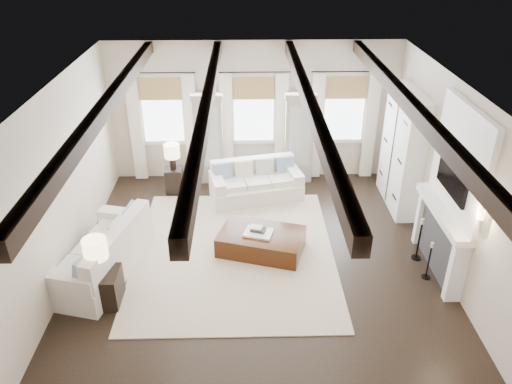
{
  "coord_description": "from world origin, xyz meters",
  "views": [
    {
      "loc": [
        -0.2,
        -7.04,
        5.44
      ],
      "look_at": [
        -0.01,
        0.79,
        1.15
      ],
      "focal_mm": 35.0,
      "sensor_mm": 36.0,
      "label": 1
    }
  ],
  "objects_px": {
    "ottoman": "(261,242)",
    "side_table_back": "(174,180)",
    "sofa_left": "(104,256)",
    "side_table_front": "(102,287)",
    "sofa_back": "(256,183)"
  },
  "relations": [
    {
      "from": "sofa_left",
      "to": "sofa_back",
      "type": "bearing_deg",
      "value": 45.13
    },
    {
      "from": "ottoman",
      "to": "side_table_front",
      "type": "xyz_separation_m",
      "value": [
        -2.58,
        -1.34,
        0.08
      ]
    },
    {
      "from": "sofa_left",
      "to": "ottoman",
      "type": "xyz_separation_m",
      "value": [
        2.73,
        0.61,
        -0.18
      ]
    },
    {
      "from": "sofa_left",
      "to": "side_table_front",
      "type": "height_order",
      "value": "sofa_left"
    },
    {
      "from": "ottoman",
      "to": "side_table_back",
      "type": "height_order",
      "value": "side_table_back"
    },
    {
      "from": "side_table_front",
      "to": "side_table_back",
      "type": "distance_m",
      "value": 3.78
    },
    {
      "from": "side_table_front",
      "to": "side_table_back",
      "type": "bearing_deg",
      "value": 79.33
    },
    {
      "from": "ottoman",
      "to": "side_table_front",
      "type": "relative_size",
      "value": 2.67
    },
    {
      "from": "sofa_back",
      "to": "sofa_left",
      "type": "height_order",
      "value": "sofa_left"
    },
    {
      "from": "sofa_left",
      "to": "ottoman",
      "type": "distance_m",
      "value": 2.8
    },
    {
      "from": "ottoman",
      "to": "side_table_front",
      "type": "bearing_deg",
      "value": -135.68
    },
    {
      "from": "side_table_front",
      "to": "side_table_back",
      "type": "height_order",
      "value": "side_table_back"
    },
    {
      "from": "sofa_left",
      "to": "side_table_front",
      "type": "distance_m",
      "value": 0.75
    },
    {
      "from": "ottoman",
      "to": "side_table_front",
      "type": "distance_m",
      "value": 2.91
    },
    {
      "from": "sofa_left",
      "to": "ottoman",
      "type": "bearing_deg",
      "value": 12.65
    }
  ]
}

